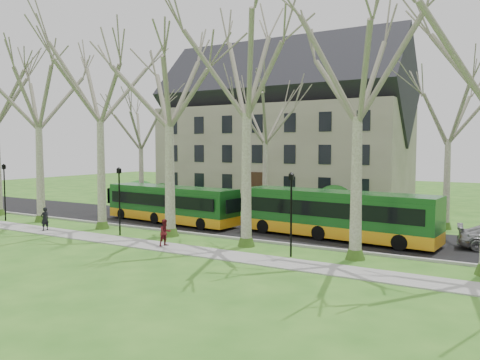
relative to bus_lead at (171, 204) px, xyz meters
name	(u,v)px	position (x,y,z in m)	size (l,w,h in m)	color
ground	(206,242)	(6.07, -4.36, -1.46)	(120.00, 120.00, 0.00)	#2F691E
sidewalk	(180,249)	(6.07, -6.86, -1.43)	(70.00, 2.00, 0.06)	gray
road	(250,228)	(6.07, 1.14, -1.43)	(80.00, 8.00, 0.06)	black
curb	(219,236)	(6.07, -2.86, -1.39)	(80.00, 0.25, 0.14)	#A5A39E
building	(283,125)	(0.07, 19.64, 6.61)	(26.50, 12.20, 16.00)	gray
tree_row_verge	(208,125)	(6.07, -4.06, 5.54)	(49.00, 7.00, 14.00)	gray
tree_row_far	(268,143)	(4.74, 6.64, 4.54)	(33.00, 7.00, 12.00)	gray
lamp_row	(196,201)	(6.07, -5.36, 1.12)	(36.22, 0.22, 4.30)	black
hedges	(250,199)	(1.41, 9.64, -0.46)	(30.60, 8.60, 2.00)	#17521B
bus_lead	(171,204)	(0.00, 0.00, 0.00)	(11.18, 2.33, 2.80)	#154C1A
bus_follow	(336,214)	(12.65, 0.22, 0.11)	(12.08, 2.52, 3.02)	#154C1A
pedestrian_a	(45,219)	(-5.33, -6.85, -0.62)	(0.57, 0.37, 1.56)	black
pedestrian_b	(165,233)	(4.90, -6.71, -0.63)	(0.74, 0.58, 1.53)	maroon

